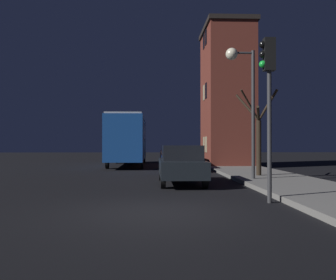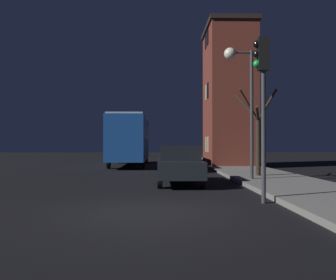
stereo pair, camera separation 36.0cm
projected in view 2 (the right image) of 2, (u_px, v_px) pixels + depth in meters
ground_plane at (146, 211)px, 8.97m from camera, size 120.00×120.00×0.00m
brick_building at (229, 95)px, 26.78m from camera, size 3.35×5.48×9.86m
streetlamp at (240, 80)px, 15.52m from camera, size 1.22×0.50×5.45m
traffic_light at (262, 85)px, 10.18m from camera, size 0.43×0.24×4.52m
bare_tree at (257, 134)px, 17.08m from camera, size 1.81×1.77×3.92m
bus at (130, 137)px, 27.44m from camera, size 2.42×10.14×3.56m
car_near_lane at (179, 164)px, 14.94m from camera, size 1.71×4.52×1.55m
car_mid_lane at (178, 158)px, 22.41m from camera, size 1.87×4.45×1.37m
car_far_lane at (173, 153)px, 32.04m from camera, size 1.76×3.97×1.48m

